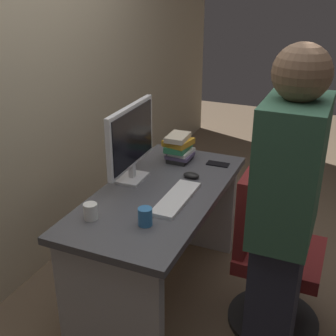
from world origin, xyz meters
name	(u,v)px	position (x,y,z in m)	size (l,w,h in m)	color
ground_plane	(161,292)	(0.00, 0.00, 0.00)	(9.00, 9.00, 0.00)	brown
wall_back	(14,42)	(0.00, 0.92, 1.50)	(6.40, 0.10, 3.00)	tan
desk	(160,225)	(0.00, 0.00, 0.50)	(1.35, 0.65, 0.73)	#4C4C51
office_chair	(269,258)	(0.03, -0.65, 0.43)	(0.52, 0.52, 0.94)	black
person_at_desk	(282,234)	(-0.37, -0.74, 0.84)	(0.40, 0.24, 1.64)	#262838
monitor	(131,139)	(0.07, 0.21, 0.98)	(0.54, 0.15, 0.46)	silver
keyboard	(176,198)	(-0.07, -0.13, 0.74)	(0.43, 0.13, 0.02)	white
mouse	(191,175)	(0.23, -0.10, 0.74)	(0.06, 0.10, 0.03)	black
cup_near_keyboard	(145,217)	(-0.37, -0.09, 0.77)	(0.07, 0.07, 0.09)	#3372B2
cup_by_monitor	(91,211)	(-0.42, 0.19, 0.77)	(0.07, 0.07, 0.08)	white
book_stack	(179,147)	(0.46, 0.07, 0.82)	(0.21, 0.18, 0.18)	black
cell_phone	(218,164)	(0.49, -0.19, 0.73)	(0.07, 0.14, 0.01)	black
handbag	(279,251)	(0.55, -0.64, 0.14)	(0.34, 0.14, 0.38)	maroon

